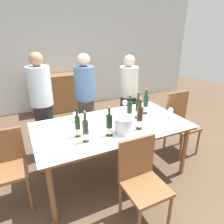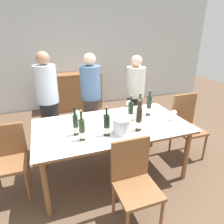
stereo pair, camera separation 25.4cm
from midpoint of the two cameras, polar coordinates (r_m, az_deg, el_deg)
The scene contains 21 objects.
ground_plane at distance 3.03m, azimuth 2.51°, elevation -16.98°, with size 12.00×12.00×0.00m, color brown.
back_wall at distance 5.33m, azimuth -10.17°, elevation 16.38°, with size 8.00×0.10×2.80m.
sideboard_cabinet at distance 5.22m, azimuth -9.34°, elevation 5.81°, with size 1.39×0.46×0.93m.
dining_table at distance 2.64m, azimuth 2.76°, elevation -4.95°, with size 1.98×1.07×0.77m.
ice_bucket at distance 2.37m, azimuth 5.93°, elevation -3.86°, with size 0.23×0.23×0.19m.
wine_bottle_0 at distance 2.70m, azimuth 8.07°, elevation -0.16°, with size 0.07×0.07×0.37m.
wine_bottle_1 at distance 2.30m, azimuth 1.63°, elevation -4.06°, with size 0.08×0.08×0.36m.
wine_bottle_2 at distance 2.76m, azimuth 10.49°, elevation 0.48°, with size 0.07×0.07×0.39m.
wine_bottle_3 at distance 2.22m, azimuth -5.30°, elevation -5.29°, with size 0.07×0.07×0.36m.
wine_bottle_4 at distance 2.34m, azimuth -7.30°, elevation -3.91°, with size 0.06×0.06×0.35m.
wine_bottle_5 at distance 2.45m, azimuth 10.65°, elevation -2.38°, with size 0.08×0.08×0.40m.
wine_bottle_6 at distance 2.92m, azimuth 12.95°, elevation 1.49°, with size 0.07×0.07×0.38m.
wine_glass_0 at distance 2.72m, azimuth -7.32°, elevation -0.42°, with size 0.08×0.08×0.15m.
wine_glass_1 at distance 3.10m, azimuth 7.16°, elevation 2.44°, with size 0.09×0.09×0.15m.
wine_glass_2 at distance 2.87m, azimuth 19.73°, elevation -0.32°, with size 0.08×0.08×0.15m.
chair_right_end at distance 3.43m, azimuth 22.46°, elevation -2.76°, with size 0.42×0.42×1.00m.
chair_near_front at distance 2.16m, azimuth 9.83°, elevation -18.19°, with size 0.42×0.42×0.92m.
chair_left_end at distance 2.67m, azimuth -25.19°, elevation -11.48°, with size 0.42×0.42×0.90m.
person_host at distance 3.24m, azimuth -15.51°, elevation 1.75°, with size 0.33×0.33×1.65m.
person_guest_left at distance 3.37m, azimuth -3.81°, elevation 2.87°, with size 0.33×0.33×1.60m.
person_guest_right at distance 3.66m, azimuth 8.52°, elevation 3.70°, with size 0.33×0.33×1.54m.
Camera 2 is at (-0.79, -2.21, 1.92)m, focal length 32.00 mm.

